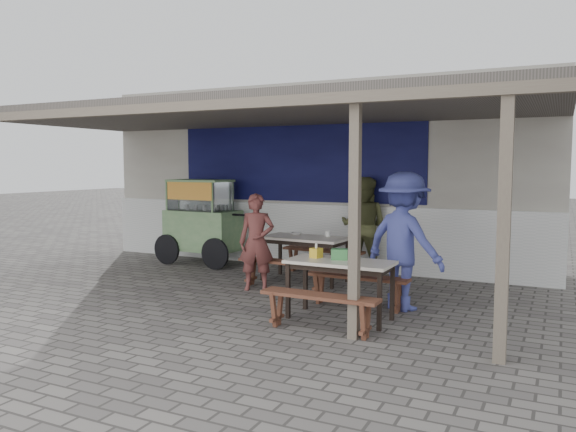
% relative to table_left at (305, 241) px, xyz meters
% --- Properties ---
extents(ground, '(60.00, 60.00, 0.00)m').
position_rel_table_left_xyz_m(ground, '(-0.56, -1.70, -0.67)').
color(ground, '#66605C').
rests_on(ground, ground).
extents(back_wall, '(9.00, 1.28, 3.50)m').
position_rel_table_left_xyz_m(back_wall, '(-0.57, 1.88, 1.05)').
color(back_wall, beige).
rests_on(back_wall, ground).
extents(warung_roof, '(9.00, 4.21, 2.81)m').
position_rel_table_left_xyz_m(warung_roof, '(-0.55, -0.80, 2.04)').
color(warung_roof, '#544D48').
rests_on(warung_roof, ground).
extents(table_left, '(1.46, 0.80, 0.75)m').
position_rel_table_left_xyz_m(table_left, '(0.00, 0.00, 0.00)').
color(table_left, beige).
rests_on(table_left, ground).
extents(bench_left_street, '(1.53, 0.38, 0.45)m').
position_rel_table_left_xyz_m(bench_left_street, '(-0.05, -0.70, -0.33)').
color(bench_left_street, brown).
rests_on(bench_left_street, ground).
extents(bench_left_wall, '(1.53, 0.38, 0.45)m').
position_rel_table_left_xyz_m(bench_left_wall, '(0.05, 0.70, -0.33)').
color(bench_left_wall, brown).
rests_on(bench_left_wall, ground).
extents(table_right, '(1.33, 0.66, 0.75)m').
position_rel_table_left_xyz_m(table_right, '(1.36, -1.93, -0.00)').
color(table_right, beige).
rests_on(table_right, ground).
extents(bench_right_street, '(1.42, 0.30, 0.45)m').
position_rel_table_left_xyz_m(bench_right_street, '(1.35, -2.56, -0.34)').
color(bench_right_street, brown).
rests_on(bench_right_street, ground).
extents(bench_right_wall, '(1.42, 0.30, 0.45)m').
position_rel_table_left_xyz_m(bench_right_wall, '(1.38, -1.30, -0.34)').
color(bench_right_wall, brown).
rests_on(bench_right_wall, ground).
extents(vendor_cart, '(2.11, 0.87, 1.66)m').
position_rel_table_left_xyz_m(vendor_cart, '(-2.51, 0.64, 0.23)').
color(vendor_cart, '#81A36C').
rests_on(vendor_cart, ground).
extents(patron_street_side, '(0.64, 0.54, 1.50)m').
position_rel_table_left_xyz_m(patron_street_side, '(-0.40, -0.92, 0.08)').
color(patron_street_side, brown).
rests_on(patron_street_side, ground).
extents(patron_wall_side, '(0.86, 0.68, 1.73)m').
position_rel_table_left_xyz_m(patron_wall_side, '(0.69, 1.02, 0.20)').
color(patron_wall_side, '#4B4E2B').
rests_on(patron_wall_side, ground).
extents(patron_right_table, '(1.37, 1.10, 1.85)m').
position_rel_table_left_xyz_m(patron_right_table, '(1.95, -1.08, 0.25)').
color(patron_right_table, '#3F4697').
rests_on(patron_right_table, ground).
extents(tissue_box, '(0.16, 0.16, 0.13)m').
position_rel_table_left_xyz_m(tissue_box, '(1.01, -1.86, 0.14)').
color(tissue_box, gold).
rests_on(tissue_box, table_right).
extents(donation_box, '(0.24, 0.19, 0.14)m').
position_rel_table_left_xyz_m(donation_box, '(1.34, -1.88, 0.15)').
color(donation_box, '#398040').
rests_on(donation_box, table_right).
extents(condiment_jar, '(0.08, 0.08, 0.09)m').
position_rel_table_left_xyz_m(condiment_jar, '(0.34, 0.19, 0.12)').
color(condiment_jar, white).
rests_on(condiment_jar, table_left).
extents(condiment_bowl, '(0.21, 0.21, 0.04)m').
position_rel_table_left_xyz_m(condiment_bowl, '(-0.23, 0.16, 0.10)').
color(condiment_bowl, silver).
rests_on(condiment_bowl, table_left).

